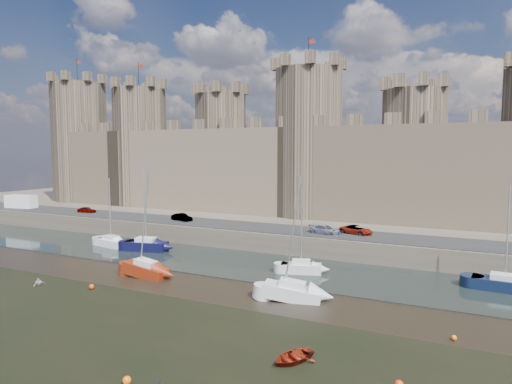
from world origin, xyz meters
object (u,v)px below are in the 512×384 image
at_px(car_0, 87,210).
at_px(car_3, 356,230).
at_px(car_2, 325,230).
at_px(sailboat_4, 146,269).
at_px(car_1, 182,217).
at_px(sailboat_2, 301,267).
at_px(van, 21,202).
at_px(sailboat_5, 292,291).
at_px(sailboat_0, 111,242).
at_px(sailboat_1, 146,245).
at_px(sailboat_3, 505,283).

relative_size(car_0, car_3, 0.75).
distance_m(car_2, car_3, 3.87).
xyz_separation_m(car_3, sailboat_4, (-16.85, -19.60, -2.27)).
bearing_deg(car_3, car_1, 110.12).
xyz_separation_m(car_0, sailboat_2, (42.18, -10.87, -2.28)).
bearing_deg(van, sailboat_5, -27.83).
bearing_deg(sailboat_0, car_2, 26.81).
relative_size(car_0, sailboat_1, 0.28).
height_order(car_0, sailboat_0, sailboat_0).
bearing_deg(sailboat_2, sailboat_4, -166.16).
relative_size(sailboat_0, sailboat_4, 0.82).
xyz_separation_m(car_1, sailboat_5, (25.05, -18.91, -2.31)).
distance_m(sailboat_1, sailboat_5, 25.83).
xyz_separation_m(car_1, car_3, (25.71, 0.85, -0.00)).
height_order(sailboat_3, sailboat_5, sailboat_5).
relative_size(car_1, sailboat_3, 0.36).
xyz_separation_m(car_1, van, (-34.93, -0.35, 0.61)).
distance_m(car_0, car_1, 19.44).
relative_size(van, sailboat_1, 0.50).
distance_m(sailboat_2, sailboat_5, 8.62).
bearing_deg(sailboat_4, sailboat_1, 128.29).
distance_m(car_2, sailboat_1, 22.94).
distance_m(car_1, sailboat_2, 25.21).
relative_size(sailboat_0, sailboat_2, 1.01).
height_order(sailboat_0, sailboat_2, sailboat_0).
bearing_deg(car_0, sailboat_5, -122.43).
height_order(car_1, van, van).
bearing_deg(van, car_0, -8.39).
relative_size(sailboat_1, sailboat_4, 0.98).
bearing_deg(sailboat_4, car_3, 47.79).
relative_size(car_2, sailboat_3, 0.41).
xyz_separation_m(car_0, van, (-15.50, -0.61, 0.66)).
bearing_deg(car_3, sailboat_5, -163.69).
distance_m(car_2, sailboat_4, 22.54).
distance_m(car_0, car_3, 45.15).
height_order(car_2, sailboat_3, sailboat_3).
bearing_deg(car_1, sailboat_3, -87.65).
distance_m(car_1, van, 34.94).
distance_m(car_2, sailboat_2, 10.19).
bearing_deg(sailboat_3, sailboat_0, -174.08).
relative_size(car_3, sailboat_2, 0.46).
xyz_separation_m(sailboat_2, sailboat_5, (2.31, -8.30, 0.02)).
height_order(sailboat_0, sailboat_3, sailboat_3).
distance_m(car_3, sailboat_3, 18.44).
xyz_separation_m(sailboat_0, sailboat_3, (46.59, 1.40, 0.03)).
bearing_deg(car_3, sailboat_4, 157.54).
height_order(sailboat_3, sailboat_4, sailboat_4).
relative_size(sailboat_3, sailboat_4, 0.88).
xyz_separation_m(car_2, sailboat_5, (2.88, -18.21, -2.31)).
height_order(car_1, car_3, car_1).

